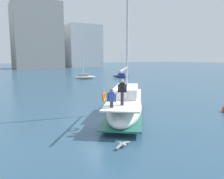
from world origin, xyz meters
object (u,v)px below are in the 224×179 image
Objects in this scene: main_sailboat at (126,104)px; seagull at (123,144)px; moored_sloop_far at (85,77)px; moored_sloop_near at (121,76)px.

main_sailboat is 5.89m from seagull.
moored_sloop_near is at bearing -7.16° from moored_sloop_far.
main_sailboat is 2.33× the size of moored_sloop_near.
moored_sloop_near reaches higher than seagull.
seagull is (-12.69, -34.50, -0.37)m from moored_sloop_far.
seagull is at bearing -124.64° from main_sailboat.
main_sailboat is 31.14m from moored_sloop_far.
moored_sloop_far is at bearing 69.80° from seagull.
seagull is (-3.32, -4.81, -0.75)m from main_sailboat.
main_sailboat is 33.65m from moored_sloop_near.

